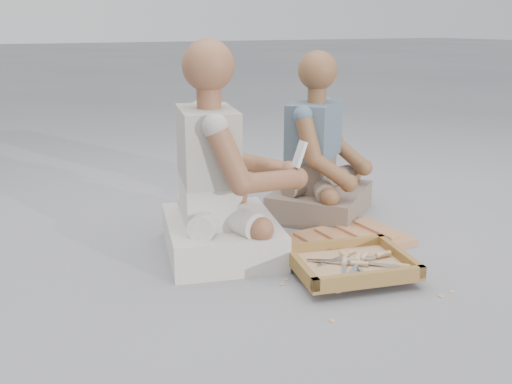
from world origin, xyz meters
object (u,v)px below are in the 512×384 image
carved_panel (347,240)px  companion (319,162)px  tool_tray (351,264)px  craftsman (219,184)px

carved_panel → companion: companion is taller
carved_panel → tool_tray: size_ratio=1.02×
tool_tray → companion: bearing=66.3°
carved_panel → craftsman: 0.66m
craftsman → companion: (0.68, 0.25, -0.03)m
tool_tray → craftsman: 0.65m
craftsman → companion: bearing=124.1°
carved_panel → craftsman: size_ratio=0.58×
carved_panel → tool_tray: 0.36m
tool_tray → craftsman: bearing=126.9°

